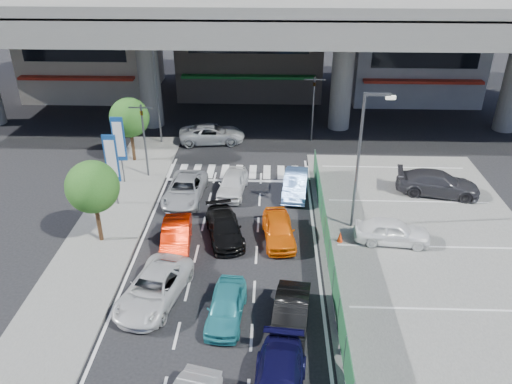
{
  "coord_description": "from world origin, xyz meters",
  "views": [
    {
      "loc": [
        2.35,
        -18.68,
        15.53
      ],
      "look_at": [
        1.46,
        6.53,
        1.89
      ],
      "focal_mm": 35.0,
      "sensor_mm": 36.0,
      "label": 1
    }
  ],
  "objects_px": {
    "tree_near": "(93,187)",
    "crossing_wagon_silver": "(212,134)",
    "signboard_far": "(119,141)",
    "traffic_light_right": "(314,93)",
    "signboard_near": "(112,161)",
    "street_lamp_right": "(362,151)",
    "traffic_cone": "(340,237)",
    "sedan_black_mid": "(224,228)",
    "hatch_black_mid_right": "(291,316)",
    "tree_far": "(129,118)",
    "sedan_white_mid_left": "(154,288)",
    "parked_sedan_dgrey": "(438,183)",
    "street_lamp_left": "(158,85)",
    "wagon_silver_front_left": "(185,190)",
    "sedan_white_front_mid": "(233,183)",
    "kei_truck_front_right": "(295,184)",
    "taxi_orange_right": "(279,229)",
    "taxi_orange_left": "(176,237)",
    "taxi_teal_mid": "(226,306)",
    "parked_sedan_white": "(392,231)",
    "traffic_light_left": "(143,123)"
  },
  "relations": [
    {
      "from": "tree_near",
      "to": "crossing_wagon_silver",
      "type": "bearing_deg",
      "value": 72.48
    },
    {
      "from": "hatch_black_mid_right",
      "to": "parked_sedan_dgrey",
      "type": "xyz_separation_m",
      "value": [
        9.76,
        12.51,
        0.12
      ]
    },
    {
      "from": "tree_far",
      "to": "sedan_black_mid",
      "type": "distance_m",
      "value": 12.74
    },
    {
      "from": "tree_far",
      "to": "traffic_cone",
      "type": "distance_m",
      "value": 17.52
    },
    {
      "from": "signboard_far",
      "to": "traffic_light_right",
      "type": "bearing_deg",
      "value": 31.43
    },
    {
      "from": "wagon_silver_front_left",
      "to": "sedan_white_front_mid",
      "type": "bearing_deg",
      "value": 21.01
    },
    {
      "from": "taxi_orange_right",
      "to": "parked_sedan_dgrey",
      "type": "bearing_deg",
      "value": 22.62
    },
    {
      "from": "tree_far",
      "to": "taxi_teal_mid",
      "type": "xyz_separation_m",
      "value": [
        8.24,
        -16.32,
        -2.73
      ]
    },
    {
      "from": "signboard_far",
      "to": "taxi_orange_left",
      "type": "bearing_deg",
      "value": -56.95
    },
    {
      "from": "traffic_light_right",
      "to": "street_lamp_right",
      "type": "height_order",
      "value": "street_lamp_right"
    },
    {
      "from": "traffic_light_right",
      "to": "parked_sedan_dgrey",
      "type": "height_order",
      "value": "traffic_light_right"
    },
    {
      "from": "sedan_white_mid_left",
      "to": "crossing_wagon_silver",
      "type": "bearing_deg",
      "value": 101.46
    },
    {
      "from": "taxi_orange_right",
      "to": "street_lamp_left",
      "type": "bearing_deg",
      "value": 117.88
    },
    {
      "from": "street_lamp_right",
      "to": "parked_sedan_white",
      "type": "relative_size",
      "value": 1.96
    },
    {
      "from": "street_lamp_left",
      "to": "hatch_black_mid_right",
      "type": "height_order",
      "value": "street_lamp_left"
    },
    {
      "from": "wagon_silver_front_left",
      "to": "traffic_cone",
      "type": "xyz_separation_m",
      "value": [
        9.28,
        -4.57,
        -0.32
      ]
    },
    {
      "from": "traffic_light_left",
      "to": "taxi_orange_right",
      "type": "relative_size",
      "value": 1.28
    },
    {
      "from": "street_lamp_right",
      "to": "taxi_orange_right",
      "type": "relative_size",
      "value": 1.98
    },
    {
      "from": "street_lamp_right",
      "to": "parked_sedan_dgrey",
      "type": "bearing_deg",
      "value": 35.17
    },
    {
      "from": "street_lamp_left",
      "to": "tree_near",
      "type": "xyz_separation_m",
      "value": [
        -0.67,
        -14.0,
        -1.38
      ]
    },
    {
      "from": "parked_sedan_white",
      "to": "hatch_black_mid_right",
      "type": "bearing_deg",
      "value": 146.0
    },
    {
      "from": "sedan_black_mid",
      "to": "sedan_white_front_mid",
      "type": "xyz_separation_m",
      "value": [
        0.05,
        5.26,
        0.06
      ]
    },
    {
      "from": "tree_far",
      "to": "wagon_silver_front_left",
      "type": "height_order",
      "value": "tree_far"
    },
    {
      "from": "tree_near",
      "to": "taxi_teal_mid",
      "type": "bearing_deg",
      "value": -38.03
    },
    {
      "from": "taxi_orange_left",
      "to": "sedan_white_front_mid",
      "type": "height_order",
      "value": "same"
    },
    {
      "from": "tree_near",
      "to": "taxi_orange_right",
      "type": "xyz_separation_m",
      "value": [
        9.78,
        0.5,
        -2.7
      ]
    },
    {
      "from": "signboard_far",
      "to": "traffic_cone",
      "type": "height_order",
      "value": "signboard_far"
    },
    {
      "from": "signboard_near",
      "to": "kei_truck_front_right",
      "type": "bearing_deg",
      "value": 9.81
    },
    {
      "from": "tree_near",
      "to": "sedan_white_mid_left",
      "type": "distance_m",
      "value": 6.77
    },
    {
      "from": "signboard_far",
      "to": "parked_sedan_dgrey",
      "type": "distance_m",
      "value": 20.76
    },
    {
      "from": "street_lamp_right",
      "to": "sedan_black_mid",
      "type": "distance_m",
      "value": 8.6
    },
    {
      "from": "taxi_orange_left",
      "to": "sedan_black_mid",
      "type": "height_order",
      "value": "taxi_orange_left"
    },
    {
      "from": "street_lamp_left",
      "to": "crossing_wagon_silver",
      "type": "xyz_separation_m",
      "value": [
        3.85,
        0.33,
        -4.05
      ]
    },
    {
      "from": "signboard_near",
      "to": "parked_sedan_dgrey",
      "type": "distance_m",
      "value": 20.46
    },
    {
      "from": "parked_sedan_white",
      "to": "street_lamp_left",
      "type": "bearing_deg",
      "value": 54.31
    },
    {
      "from": "signboard_near",
      "to": "street_lamp_right",
      "type": "bearing_deg",
      "value": -7.9
    },
    {
      "from": "signboard_far",
      "to": "parked_sedan_white",
      "type": "height_order",
      "value": "signboard_far"
    },
    {
      "from": "wagon_silver_front_left",
      "to": "signboard_near",
      "type": "bearing_deg",
      "value": -164.36
    },
    {
      "from": "traffic_light_right",
      "to": "hatch_black_mid_right",
      "type": "xyz_separation_m",
      "value": [
        -2.24,
        -21.38,
        -3.25
      ]
    },
    {
      "from": "sedan_white_front_mid",
      "to": "kei_truck_front_right",
      "type": "bearing_deg",
      "value": 6.1
    },
    {
      "from": "wagon_silver_front_left",
      "to": "sedan_white_front_mid",
      "type": "distance_m",
      "value": 3.09
    },
    {
      "from": "kei_truck_front_right",
      "to": "parked_sedan_white",
      "type": "distance_m",
      "value": 7.48
    },
    {
      "from": "tree_far",
      "to": "sedan_black_mid",
      "type": "xyz_separation_m",
      "value": [
        7.56,
        -9.87,
        -2.75
      ]
    },
    {
      "from": "street_lamp_left",
      "to": "wagon_silver_front_left",
      "type": "xyz_separation_m",
      "value": [
        3.2,
        -9.08,
        -4.09
      ]
    },
    {
      "from": "tree_near",
      "to": "hatch_black_mid_right",
      "type": "xyz_separation_m",
      "value": [
        10.26,
        -6.38,
        -2.7
      ]
    },
    {
      "from": "kei_truck_front_right",
      "to": "sedan_black_mid",
      "type": "bearing_deg",
      "value": -122.27
    },
    {
      "from": "tree_far",
      "to": "sedan_white_mid_left",
      "type": "height_order",
      "value": "tree_far"
    },
    {
      "from": "signboard_far",
      "to": "taxi_teal_mid",
      "type": "height_order",
      "value": "signboard_far"
    },
    {
      "from": "street_lamp_right",
      "to": "wagon_silver_front_left",
      "type": "xyz_separation_m",
      "value": [
        -10.3,
        2.92,
        -4.09
      ]
    },
    {
      "from": "sedan_black_mid",
      "to": "hatch_black_mid_right",
      "type": "bearing_deg",
      "value": -78.16
    }
  ]
}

